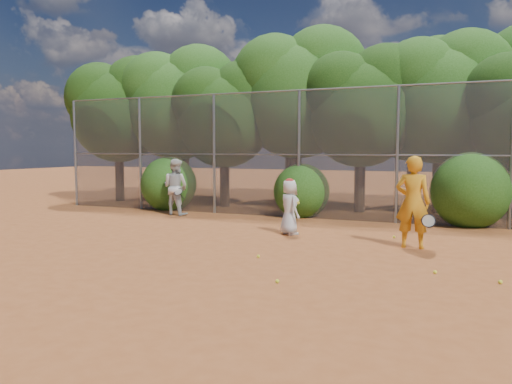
% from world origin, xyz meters
% --- Properties ---
extents(ground, '(80.00, 80.00, 0.00)m').
position_xyz_m(ground, '(0.00, 0.00, 0.00)').
color(ground, brown).
rests_on(ground, ground).
extents(fence_back, '(20.05, 0.09, 4.03)m').
position_xyz_m(fence_back, '(-0.12, 6.00, 2.05)').
color(fence_back, gray).
rests_on(fence_back, ground).
extents(tree_0, '(4.38, 3.81, 6.00)m').
position_xyz_m(tree_0, '(-9.44, 8.04, 3.93)').
color(tree_0, black).
rests_on(tree_0, ground).
extents(tree_1, '(4.64, 4.03, 6.35)m').
position_xyz_m(tree_1, '(-6.94, 8.54, 4.16)').
color(tree_1, black).
rests_on(tree_1, ground).
extents(tree_2, '(3.99, 3.47, 5.47)m').
position_xyz_m(tree_2, '(-4.45, 7.83, 3.58)').
color(tree_2, black).
rests_on(tree_2, ground).
extents(tree_3, '(4.89, 4.26, 6.70)m').
position_xyz_m(tree_3, '(-1.94, 8.84, 4.40)').
color(tree_3, black).
rests_on(tree_3, ground).
extents(tree_4, '(4.19, 3.64, 5.73)m').
position_xyz_m(tree_4, '(0.55, 8.24, 3.76)').
color(tree_4, black).
rests_on(tree_4, ground).
extents(tree_5, '(4.51, 3.92, 6.17)m').
position_xyz_m(tree_5, '(3.06, 9.04, 4.05)').
color(tree_5, black).
rests_on(tree_5, ground).
extents(tree_9, '(4.83, 4.20, 6.62)m').
position_xyz_m(tree_9, '(-7.94, 10.84, 4.34)').
color(tree_9, black).
rests_on(tree_9, ground).
extents(tree_10, '(5.15, 4.48, 7.06)m').
position_xyz_m(tree_10, '(-2.93, 11.05, 4.63)').
color(tree_10, black).
rests_on(tree_10, ground).
extents(tree_11, '(4.64, 4.03, 6.35)m').
position_xyz_m(tree_11, '(2.06, 10.64, 4.16)').
color(tree_11, black).
rests_on(tree_11, ground).
extents(bush_0, '(2.00, 2.00, 2.00)m').
position_xyz_m(bush_0, '(-6.00, 6.30, 1.00)').
color(bush_0, '#204C13').
rests_on(bush_0, ground).
extents(bush_1, '(1.80, 1.80, 1.80)m').
position_xyz_m(bush_1, '(-1.00, 6.30, 0.90)').
color(bush_1, '#204C13').
rests_on(bush_1, ground).
extents(bush_2, '(2.20, 2.20, 2.20)m').
position_xyz_m(bush_2, '(4.00, 6.30, 1.10)').
color(bush_2, '#204C13').
rests_on(bush_2, ground).
extents(player_yellow, '(0.89, 0.54, 2.04)m').
position_xyz_m(player_yellow, '(2.80, 2.34, 1.02)').
color(player_yellow, orange).
rests_on(player_yellow, ground).
extents(player_teen, '(0.81, 0.80, 1.44)m').
position_xyz_m(player_teen, '(-0.26, 2.95, 0.71)').
color(player_teen, silver).
rests_on(player_teen, ground).
extents(player_white, '(0.96, 0.82, 1.85)m').
position_xyz_m(player_white, '(-4.96, 5.07, 0.92)').
color(player_white, silver).
rests_on(player_white, ground).
extents(ball_0, '(0.07, 0.07, 0.07)m').
position_xyz_m(ball_0, '(3.41, 0.10, 0.03)').
color(ball_0, yellow).
rests_on(ball_0, ground).
extents(ball_1, '(0.07, 0.07, 0.07)m').
position_xyz_m(ball_1, '(2.29, 3.40, 0.03)').
color(ball_1, yellow).
rests_on(ball_1, ground).
extents(ball_2, '(0.07, 0.07, 0.07)m').
position_xyz_m(ball_2, '(1.07, -1.54, 0.03)').
color(ball_2, yellow).
rests_on(ball_2, ground).
extents(ball_3, '(0.07, 0.07, 0.07)m').
position_xyz_m(ball_3, '(4.42, -0.19, 0.03)').
color(ball_3, yellow).
rests_on(ball_3, ground).
extents(ball_4, '(0.07, 0.07, 0.07)m').
position_xyz_m(ball_4, '(0.06, 0.08, 0.03)').
color(ball_4, yellow).
rests_on(ball_4, ground).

